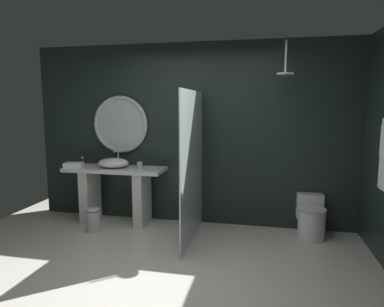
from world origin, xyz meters
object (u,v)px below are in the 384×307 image
(soap_dispenser, at_px, (82,162))
(rain_shower_head, at_px, (285,70))
(folded_hand_towel, at_px, (74,165))
(waste_bin, at_px, (93,219))
(vessel_sink, at_px, (114,163))
(round_wall_mirror, at_px, (120,124))
(tumbler_cup, at_px, (140,165))
(toilet, at_px, (311,218))

(soap_dispenser, distance_m, rain_shower_head, 3.15)
(folded_hand_towel, bearing_deg, waste_bin, -31.74)
(soap_dispenser, xyz_separation_m, waste_bin, (0.40, -0.46, -0.71))
(soap_dispenser, bearing_deg, vessel_sink, -6.59)
(rain_shower_head, height_order, folded_hand_towel, rain_shower_head)
(waste_bin, bearing_deg, soap_dispenser, 130.70)
(folded_hand_towel, bearing_deg, round_wall_mirror, 34.34)
(tumbler_cup, bearing_deg, soap_dispenser, 174.90)
(folded_hand_towel, bearing_deg, vessel_sink, 14.36)
(vessel_sink, bearing_deg, folded_hand_towel, -165.64)
(vessel_sink, relative_size, waste_bin, 1.31)
(round_wall_mirror, relative_size, folded_hand_towel, 3.26)
(soap_dispenser, bearing_deg, tumbler_cup, -5.10)
(soap_dispenser, height_order, waste_bin, soap_dispenser)
(soap_dispenser, xyz_separation_m, toilet, (3.29, -0.02, -0.63))
(tumbler_cup, xyz_separation_m, waste_bin, (-0.54, -0.38, -0.70))
(tumbler_cup, height_order, toilet, tumbler_cup)
(soap_dispenser, relative_size, round_wall_mirror, 0.16)
(round_wall_mirror, relative_size, toilet, 1.58)
(soap_dispenser, height_order, rain_shower_head, rain_shower_head)
(vessel_sink, height_order, folded_hand_towel, vessel_sink)
(round_wall_mirror, xyz_separation_m, waste_bin, (-0.15, -0.65, -1.27))
(vessel_sink, xyz_separation_m, rain_shower_head, (2.35, -0.12, 1.25))
(round_wall_mirror, distance_m, toilet, 2.99)
(vessel_sink, bearing_deg, rain_shower_head, -2.86)
(waste_bin, bearing_deg, vessel_sink, 71.45)
(round_wall_mirror, bearing_deg, waste_bin, -103.00)
(rain_shower_head, height_order, toilet, rain_shower_head)
(tumbler_cup, relative_size, soap_dispenser, 0.75)
(vessel_sink, height_order, rain_shower_head, rain_shower_head)
(rain_shower_head, distance_m, folded_hand_towel, 3.17)
(tumbler_cup, relative_size, round_wall_mirror, 0.12)
(round_wall_mirror, height_order, toilet, round_wall_mirror)
(round_wall_mirror, relative_size, waste_bin, 2.50)
(vessel_sink, distance_m, soap_dispenser, 0.54)
(toilet, bearing_deg, waste_bin, -171.34)
(toilet, bearing_deg, folded_hand_towel, -176.87)
(tumbler_cup, height_order, soap_dispenser, soap_dispenser)
(folded_hand_towel, bearing_deg, toilet, 3.13)
(soap_dispenser, distance_m, toilet, 3.35)
(tumbler_cup, bearing_deg, folded_hand_towel, -172.92)
(tumbler_cup, bearing_deg, toilet, 1.51)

